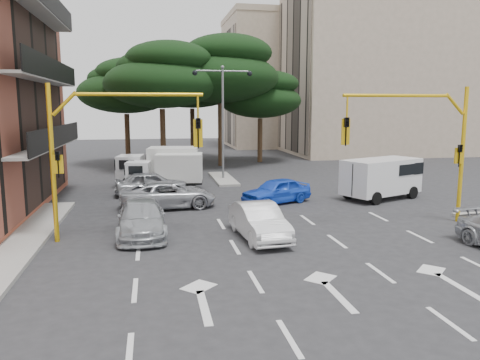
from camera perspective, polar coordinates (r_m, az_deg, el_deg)
The scene contains 20 objects.
ground at distance 17.91m, azimuth 5.74°, elevation -7.79°, with size 120.00×120.00×0.00m, color #28282B.
median_strip at distance 33.19m, azimuth -2.07°, elevation 0.17°, with size 1.40×6.00×0.15m, color gray.
apartment_beige_near at distance 54.60m, azimuth 16.87°, elevation 13.01°, with size 20.20×12.15×18.70m.
apartment_beige_far at distance 63.10m, azimuth 5.89°, elevation 11.83°, with size 16.20×12.15×16.70m.
pine_left_near at distance 38.48m, azimuth -9.46°, elevation 12.51°, with size 9.15×9.15×10.23m.
pine_center at distance 40.95m, azimuth -2.35°, elevation 13.37°, with size 9.98×9.98×11.16m.
pine_left_far at distance 42.47m, azimuth -13.69°, elevation 11.09°, with size 8.32×8.32×9.30m.
pine_right at distance 43.56m, azimuth 2.57°, elevation 10.36°, with size 7.49×7.49×8.37m.
pine_back at distance 45.63m, azimuth -5.82°, elevation 12.01°, with size 9.15×9.15×10.23m.
signal_mast_right at distance 21.87m, azimuth 21.80°, elevation 5.01°, with size 5.79×0.37×6.00m.
signal_mast_left at distance 18.56m, azimuth -16.59°, elevation 4.69°, with size 5.79×0.37×6.00m.
street_lamp_center at distance 32.80m, azimuth -2.12°, elevation 9.44°, with size 4.16×0.36×7.77m.
car_white_hatch at distance 18.45m, azimuth 2.33°, elevation -5.04°, with size 1.46×4.18×1.38m, color silver.
car_blue_compact at distance 25.14m, azimuth 4.45°, elevation -1.31°, with size 1.59×3.96×1.35m, color blue.
car_silver_wagon at distance 19.34m, azimuth -11.92°, elevation -4.59°, with size 1.91×4.70×1.36m, color #A7ABAF.
car_silver_cross_a at distance 24.18m, azimuth -8.74°, elevation -1.80°, with size 2.25×4.88×1.36m, color #ADAFB5.
car_silver_cross_b at distance 27.70m, azimuth -10.75°, elevation -0.41°, with size 1.69×4.19×1.43m, color gray.
van_white at distance 27.34m, azimuth 16.82°, elevation 0.17°, with size 2.08×4.60×2.30m, color silver, non-canonical shape.
box_truck_a at distance 30.68m, azimuth -9.85°, elevation 1.58°, with size 2.18×5.19×2.55m, color silver, non-canonical shape.
box_truck_b at distance 29.12m, azimuth -9.05°, elevation 0.95°, with size 1.96×4.66×2.29m, color white, non-canonical shape.
Camera 1 is at (-4.91, -16.43, 5.15)m, focal length 35.00 mm.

